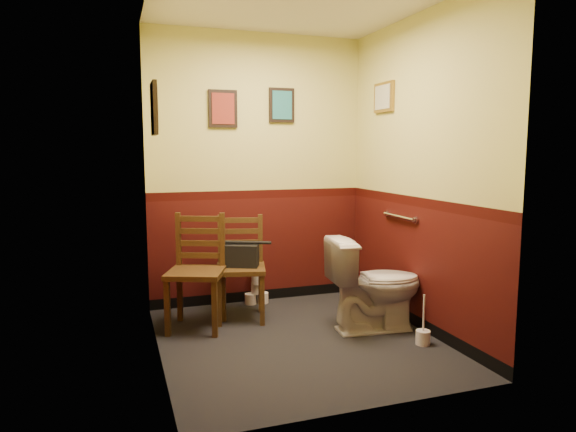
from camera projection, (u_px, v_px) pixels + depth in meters
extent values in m
cube|color=black|center=(298.00, 340.00, 4.21)|extent=(2.20, 2.40, 0.00)
cube|color=#3C0E0B|center=(258.00, 170.00, 5.17)|extent=(2.20, 0.00, 2.70)
cube|color=#3C0E0B|center=(370.00, 186.00, 2.92)|extent=(2.20, 0.00, 2.70)
cube|color=#3C0E0B|center=(155.00, 178.00, 3.69)|extent=(0.00, 2.40, 2.70)
cube|color=#3C0E0B|center=(419.00, 174.00, 4.39)|extent=(0.00, 2.40, 2.70)
cylinder|color=silver|center=(399.00, 217.00, 4.67)|extent=(0.03, 0.50, 0.03)
cylinder|color=silver|center=(416.00, 220.00, 4.44)|extent=(0.02, 0.06, 0.06)
cylinder|color=silver|center=(387.00, 213.00, 4.91)|extent=(0.02, 0.06, 0.06)
cube|color=black|center=(223.00, 109.00, 4.96)|extent=(0.28, 0.03, 0.36)
cube|color=maroon|center=(223.00, 109.00, 4.95)|extent=(0.22, 0.01, 0.30)
cube|color=black|center=(282.00, 105.00, 5.15)|extent=(0.26, 0.03, 0.34)
cube|color=#246E74|center=(282.00, 105.00, 5.13)|extent=(0.20, 0.01, 0.28)
cube|color=black|center=(154.00, 109.00, 3.73)|extent=(0.03, 0.30, 0.38)
cube|color=#B4B28D|center=(156.00, 109.00, 3.73)|extent=(0.01, 0.24, 0.31)
cube|color=olive|center=(384.00, 97.00, 4.86)|extent=(0.03, 0.34, 0.28)
cube|color=#B4B28D|center=(382.00, 97.00, 4.86)|extent=(0.01, 0.28, 0.22)
imported|color=white|center=(375.00, 285.00, 4.42)|extent=(0.86, 0.53, 0.80)
cylinder|color=silver|center=(423.00, 337.00, 4.12)|extent=(0.12, 0.12, 0.12)
cylinder|color=silver|center=(424.00, 314.00, 4.09)|extent=(0.02, 0.02, 0.33)
cube|color=brown|center=(196.00, 273.00, 4.43)|extent=(0.61, 0.61, 0.04)
cube|color=brown|center=(167.00, 307.00, 4.27)|extent=(0.06, 0.06, 0.50)
cube|color=brown|center=(180.00, 294.00, 4.67)|extent=(0.06, 0.06, 0.50)
cube|color=brown|center=(215.00, 308.00, 4.25)|extent=(0.06, 0.06, 0.50)
cube|color=brown|center=(223.00, 295.00, 4.65)|extent=(0.06, 0.06, 0.50)
cube|color=brown|center=(178.00, 240.00, 4.61)|extent=(0.06, 0.05, 0.50)
cube|color=brown|center=(222.00, 240.00, 4.59)|extent=(0.06, 0.05, 0.50)
cube|color=brown|center=(201.00, 255.00, 4.62)|extent=(0.36, 0.17, 0.05)
cube|color=brown|center=(200.00, 243.00, 4.61)|extent=(0.36, 0.17, 0.05)
cube|color=brown|center=(200.00, 231.00, 4.59)|extent=(0.36, 0.17, 0.05)
cube|color=brown|center=(200.00, 219.00, 4.58)|extent=(0.36, 0.17, 0.05)
cube|color=brown|center=(241.00, 269.00, 4.69)|extent=(0.54, 0.54, 0.04)
cube|color=brown|center=(219.00, 300.00, 4.52)|extent=(0.05, 0.05, 0.47)
cube|color=brown|center=(221.00, 289.00, 4.89)|extent=(0.05, 0.05, 0.47)
cube|color=brown|center=(262.00, 299.00, 4.55)|extent=(0.05, 0.05, 0.47)
cube|color=brown|center=(261.00, 288.00, 4.92)|extent=(0.05, 0.05, 0.47)
cube|color=brown|center=(220.00, 240.00, 4.84)|extent=(0.05, 0.05, 0.47)
cube|color=brown|center=(260.00, 239.00, 4.87)|extent=(0.05, 0.05, 0.47)
cube|color=brown|center=(240.00, 253.00, 4.87)|extent=(0.35, 0.11, 0.05)
cube|color=brown|center=(240.00, 242.00, 4.85)|extent=(0.35, 0.11, 0.05)
cube|color=brown|center=(240.00, 231.00, 4.84)|extent=(0.35, 0.11, 0.05)
cube|color=brown|center=(240.00, 220.00, 4.83)|extent=(0.35, 0.11, 0.05)
cube|color=black|center=(240.00, 256.00, 4.67)|extent=(0.36, 0.28, 0.20)
cylinder|color=black|center=(240.00, 242.00, 4.66)|extent=(0.27, 0.14, 0.03)
cylinder|color=silver|center=(251.00, 299.00, 5.20)|extent=(0.12, 0.12, 0.11)
cylinder|color=silver|center=(263.00, 298.00, 5.24)|extent=(0.12, 0.12, 0.11)
cylinder|color=silver|center=(257.00, 288.00, 5.20)|extent=(0.12, 0.12, 0.11)
cylinder|color=silver|center=(257.00, 279.00, 5.17)|extent=(0.12, 0.12, 0.11)
cylinder|color=silver|center=(256.00, 268.00, 5.18)|extent=(0.12, 0.12, 0.11)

